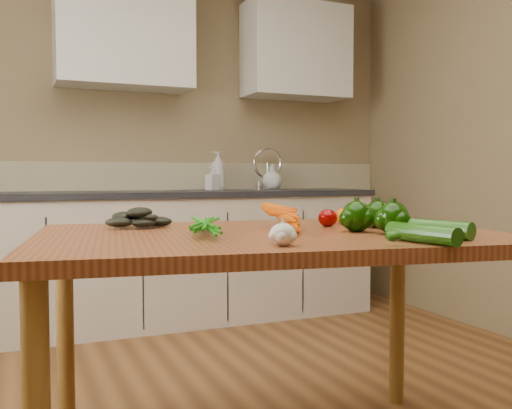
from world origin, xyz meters
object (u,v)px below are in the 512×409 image
object	(u,v)px
table	(272,259)
zucchini_a	(433,229)
tomato_b	(343,216)
soap_bottle_c	(272,177)
soap_bottle_b	(212,179)
carrot_bunch	(261,220)
tomato_c	(359,215)
zucchini_b	(422,234)
leafy_greens	(140,213)
pepper_c	(393,218)
garlic_bulb	(283,234)
tomato_a	(328,218)
pepper_a	(357,217)
pepper_b	(377,215)
soap_bottle_a	(218,171)

from	to	relation	value
table	zucchini_a	world-z (taller)	zucchini_a
tomato_b	soap_bottle_c	bearing A→B (deg)	72.71
soap_bottle_b	carrot_bunch	bearing A→B (deg)	-38.14
tomato_c	zucchini_a	xyz separation A→B (m)	(-0.05, -0.47, -0.01)
tomato_b	zucchini_b	distance (m)	0.64
leafy_greens	pepper_c	xyz separation A→B (m)	(0.71, -0.54, -0.00)
carrot_bunch	garlic_bulb	distance (m)	0.40
carrot_bunch	tomato_a	xyz separation A→B (m)	(0.29, 0.06, -0.01)
tomato_a	table	bearing A→B (deg)	-160.45
soap_bottle_b	garlic_bulb	distance (m)	2.59
carrot_bunch	pepper_a	distance (m)	0.32
pepper_b	tomato_b	world-z (taller)	pepper_b
pepper_c	zucchini_b	bearing A→B (deg)	-107.52
soap_bottle_c	garlic_bulb	distance (m)	2.83
table	tomato_c	xyz separation A→B (m)	(0.43, 0.13, 0.13)
carrot_bunch	pepper_b	size ratio (longest dim) A/B	2.91
table	carrot_bunch	bearing A→B (deg)	125.10
leafy_greens	pepper_c	size ratio (longest dim) A/B	2.12
soap_bottle_a	pepper_a	distance (m)	2.35
tomato_b	leafy_greens	bearing A→B (deg)	169.58
soap_bottle_a	zucchini_a	world-z (taller)	soap_bottle_a
tomato_a	tomato_b	xyz separation A→B (m)	(0.12, 0.08, -0.00)
soap_bottle_c	tomato_b	world-z (taller)	soap_bottle_c
soap_bottle_c	zucchini_b	size ratio (longest dim) A/B	0.80
zucchini_b	pepper_c	bearing A→B (deg)	72.48
table	soap_bottle_c	bearing A→B (deg)	74.11
zucchini_b	pepper_a	bearing A→B (deg)	88.76
zucchini_a	carrot_bunch	bearing A→B (deg)	136.70
zucchini_b	carrot_bunch	bearing A→B (deg)	120.00
soap_bottle_a	pepper_b	world-z (taller)	soap_bottle_a
table	pepper_b	world-z (taller)	pepper_b
soap_bottle_a	zucchini_b	size ratio (longest dim) A/B	1.20
table	carrot_bunch	xyz separation A→B (m)	(-0.02, 0.04, 0.13)
soap_bottle_a	garlic_bulb	xyz separation A→B (m)	(-0.72, -2.57, -0.19)
soap_bottle_a	soap_bottle_c	size ratio (longest dim) A/B	1.50
table	pepper_b	xyz separation A→B (m)	(0.42, -0.01, 0.14)
pepper_b	pepper_c	distance (m)	0.22
table	zucchini_a	xyz separation A→B (m)	(0.39, -0.34, 0.12)
soap_bottle_a	table	bearing A→B (deg)	26.60
table	soap_bottle_b	world-z (taller)	soap_bottle_b
soap_bottle_b	soap_bottle_c	xyz separation A→B (m)	(0.51, 0.07, 0.01)
soap_bottle_c	zucchini_a	bearing A→B (deg)	-145.58
soap_bottle_c	tomato_b	distance (m)	2.15
pepper_a	tomato_b	distance (m)	0.31
pepper_b	tomato_a	bearing A→B (deg)	142.61
tomato_a	soap_bottle_a	bearing A→B (deg)	81.51
carrot_bunch	leafy_greens	bearing A→B (deg)	150.52
table	pepper_a	xyz separation A→B (m)	(0.27, -0.10, 0.14)
carrot_bunch	pepper_c	bearing A→B (deg)	-26.75
tomato_c	zucchini_a	world-z (taller)	tomato_c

